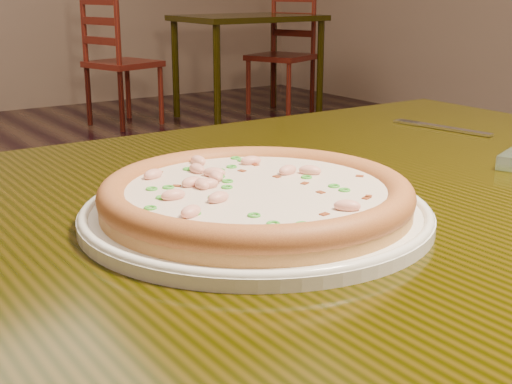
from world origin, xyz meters
TOP-DOWN VIEW (x-y plane):
  - hero_table at (-0.21, -0.65)m, footprint 1.20×0.80m
  - plate at (-0.33, -0.70)m, footprint 0.35×0.35m
  - pizza at (-0.33, -0.70)m, footprint 0.31×0.31m
  - fork at (0.17, -0.50)m, footprint 0.05×0.18m
  - bg_table_right at (2.25, 3.21)m, footprint 1.00×0.70m
  - chair_c at (1.30, 3.42)m, footprint 0.52×0.52m
  - chair_d at (2.60, 3.23)m, footprint 0.55×0.55m

SIDE VIEW (x-z plane):
  - chair_c at x=1.30m, z-range -0.04..0.91m
  - chair_d at x=2.60m, z-range -0.04..0.91m
  - hero_table at x=-0.21m, z-range 0.28..1.03m
  - bg_table_right at x=2.25m, z-range 0.28..1.03m
  - fork at x=0.17m, z-range 0.75..0.75m
  - plate at x=-0.33m, z-range 0.75..0.77m
  - pizza at x=-0.33m, z-range 0.76..0.79m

